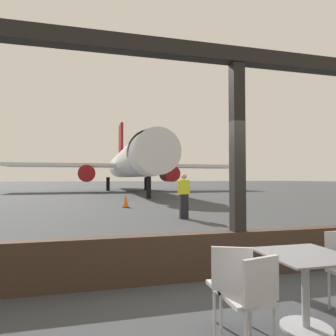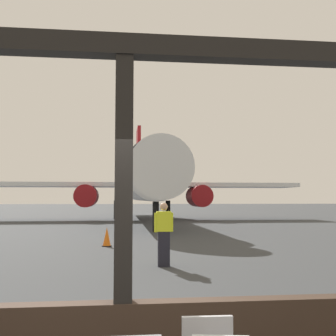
# 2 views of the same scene
# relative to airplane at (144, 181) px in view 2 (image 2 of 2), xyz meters

# --- Properties ---
(ground_plane) EXTENTS (220.00, 220.00, 0.00)m
(ground_plane) POSITION_rel_airplane_xyz_m (-1.88, 9.83, -3.38)
(ground_plane) COLOR #383A3D
(window_frame) EXTENTS (9.00, 0.24, 3.71)m
(window_frame) POSITION_rel_airplane_xyz_m (-1.88, -30.17, -2.12)
(window_frame) COLOR #38281E
(window_frame) RESTS_ON ground
(airplane) EXTENTS (27.90, 30.53, 10.10)m
(airplane) POSITION_rel_airplane_xyz_m (0.00, 0.00, 0.00)
(airplane) COLOR silver
(airplane) RESTS_ON ground
(ground_crew_worker) EXTENTS (0.54, 0.25, 1.74)m
(ground_crew_worker) POSITION_rel_airplane_xyz_m (-0.74, -23.49, -2.48)
(ground_crew_worker) COLOR black
(ground_crew_worker) RESTS_ON ground
(traffic_cone) EXTENTS (0.36, 0.36, 0.74)m
(traffic_cone) POSITION_rel_airplane_xyz_m (-2.46, -18.48, -3.03)
(traffic_cone) COLOR orange
(traffic_cone) RESTS_ON ground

